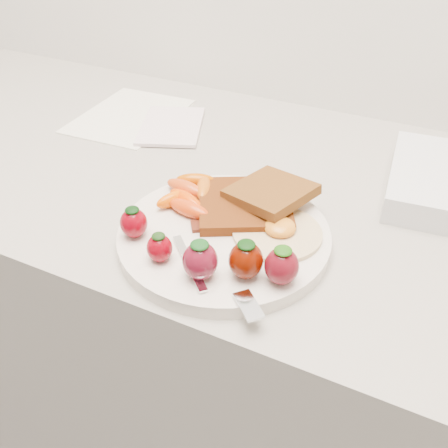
% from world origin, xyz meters
% --- Properties ---
extents(counter, '(2.00, 0.60, 0.90)m').
position_xyz_m(counter, '(0.00, 1.70, 0.45)').
color(counter, gray).
rests_on(counter, ground).
extents(plate, '(0.27, 0.27, 0.02)m').
position_xyz_m(plate, '(0.03, 1.55, 0.91)').
color(plate, silver).
rests_on(plate, counter).
extents(toast_lower, '(0.16, 0.16, 0.01)m').
position_xyz_m(toast_lower, '(0.03, 1.60, 0.93)').
color(toast_lower, '#3B1908').
rests_on(toast_lower, plate).
extents(toast_upper, '(0.12, 0.12, 0.02)m').
position_xyz_m(toast_upper, '(0.06, 1.62, 0.94)').
color(toast_upper, '#4D3010').
rests_on(toast_upper, toast_lower).
extents(fried_egg, '(0.14, 0.14, 0.02)m').
position_xyz_m(fried_egg, '(0.09, 1.57, 0.92)').
color(fried_egg, silver).
rests_on(fried_egg, plate).
extents(bacon_strips, '(0.10, 0.09, 0.01)m').
position_xyz_m(bacon_strips, '(0.03, 1.56, 0.92)').
color(bacon_strips, '#390202').
rests_on(bacon_strips, plate).
extents(baby_carrots, '(0.10, 0.10, 0.02)m').
position_xyz_m(baby_carrots, '(-0.04, 1.59, 0.93)').
color(baby_carrots, '#C64212').
rests_on(baby_carrots, plate).
extents(strawberries, '(0.23, 0.07, 0.05)m').
position_xyz_m(strawberries, '(0.05, 1.48, 0.94)').
color(strawberries, '#74010D').
rests_on(strawberries, plate).
extents(fork, '(0.15, 0.09, 0.00)m').
position_xyz_m(fork, '(0.06, 1.45, 0.92)').
color(fork, silver).
rests_on(fork, plate).
extents(paper_sheet, '(0.18, 0.23, 0.00)m').
position_xyz_m(paper_sheet, '(-0.30, 1.81, 0.90)').
color(paper_sheet, white).
rests_on(paper_sheet, counter).
extents(notepad, '(0.16, 0.18, 0.01)m').
position_xyz_m(notepad, '(-0.20, 1.80, 0.91)').
color(notepad, silver).
rests_on(notepad, paper_sheet).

